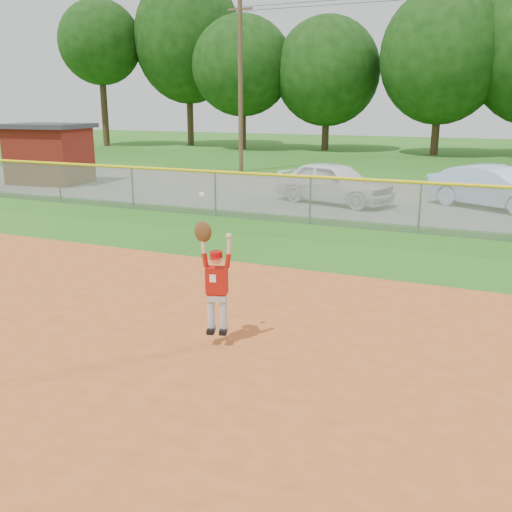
{
  "coord_description": "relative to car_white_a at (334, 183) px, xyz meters",
  "views": [
    {
      "loc": [
        5.5,
        -6.82,
        3.71
      ],
      "look_at": [
        1.62,
        2.06,
        1.1
      ],
      "focal_mm": 40.0,
      "sensor_mm": 36.0,
      "label": 1
    }
  ],
  "objects": [
    {
      "name": "ground",
      "position": [
        0.37,
        -13.95,
        -0.81
      ],
      "size": [
        120.0,
        120.0,
        0.0
      ],
      "primitive_type": "plane",
      "color": "#256015",
      "rests_on": "ground"
    },
    {
      "name": "parking_strip",
      "position": [
        0.37,
        2.05,
        -0.79
      ],
      "size": [
        44.0,
        10.0,
        0.03
      ],
      "primitive_type": "cube",
      "color": "gray",
      "rests_on": "ground"
    },
    {
      "name": "car_white_a",
      "position": [
        0.0,
        0.0,
        0.0
      ],
      "size": [
        4.9,
        3.02,
        1.56
      ],
      "primitive_type": "imported",
      "rotation": [
        0.0,
        0.0,
        1.29
      ],
      "color": "white",
      "rests_on": "parking_strip"
    },
    {
      "name": "car_blue",
      "position": [
        5.55,
        1.16,
        -0.02
      ],
      "size": [
        4.84,
        3.58,
        1.52
      ],
      "primitive_type": "imported",
      "rotation": [
        0.0,
        0.0,
        1.09
      ],
      "color": "#99BBE4",
      "rests_on": "parking_strip"
    },
    {
      "name": "utility_shed",
      "position": [
        -13.82,
        0.09,
        0.61
      ],
      "size": [
        3.99,
        3.26,
        2.78
      ],
      "color": "#58150C",
      "rests_on": "ground"
    },
    {
      "name": "outfield_fence",
      "position": [
        0.37,
        -3.95,
        0.07
      ],
      "size": [
        40.06,
        0.1,
        1.55
      ],
      "color": "gray",
      "rests_on": "ground"
    },
    {
      "name": "power_lines",
      "position": [
        1.37,
        8.05,
        3.87
      ],
      "size": [
        19.4,
        0.24,
        9.0
      ],
      "color": "#4C3823",
      "rests_on": "ground"
    },
    {
      "name": "tree_line",
      "position": [
        1.33,
        23.95,
        6.72
      ],
      "size": [
        62.37,
        13.0,
        14.43
      ],
      "color": "#422D1C",
      "rests_on": "ground"
    },
    {
      "name": "ballplayer",
      "position": [
        1.97,
        -13.4,
        0.3
      ],
      "size": [
        0.59,
        0.31,
        2.21
      ],
      "color": "silver",
      "rests_on": "ground"
    }
  ]
}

